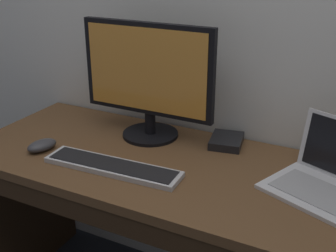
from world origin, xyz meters
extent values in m
cube|color=brown|center=(0.00, 0.00, 0.73)|extent=(1.76, 0.63, 0.03)
cube|color=#322113|center=(-0.85, 0.00, 0.36)|extent=(0.06, 0.58, 0.71)
cube|color=#322113|center=(0.00, -0.30, 0.67)|extent=(1.69, 0.02, 0.07)
cube|color=silver|center=(0.42, 0.01, 0.75)|extent=(0.42, 0.35, 0.01)
cube|color=#959599|center=(0.42, 0.00, 0.76)|extent=(0.33, 0.25, 0.00)
cylinder|color=black|center=(-0.28, 0.17, 0.75)|extent=(0.22, 0.22, 0.01)
cylinder|color=black|center=(-0.28, 0.17, 0.80)|extent=(0.04, 0.04, 0.09)
cube|color=black|center=(-0.28, 0.16, 1.03)|extent=(0.54, 0.03, 0.35)
cube|color=#C67F2D|center=(-0.28, 0.14, 1.03)|extent=(0.50, 0.00, 0.32)
cube|color=#BCBCC1|center=(-0.26, -0.13, 0.75)|extent=(0.50, 0.14, 0.02)
cube|color=black|center=(-0.26, -0.13, 0.76)|extent=(0.47, 0.11, 0.00)
ellipsoid|color=#38383D|center=(-0.58, -0.13, 0.77)|extent=(0.10, 0.13, 0.04)
cube|color=black|center=(0.02, 0.23, 0.76)|extent=(0.14, 0.17, 0.03)
camera|label=1|loc=(0.51, -1.22, 1.46)|focal=46.20mm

